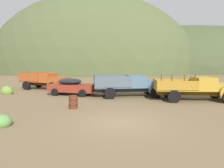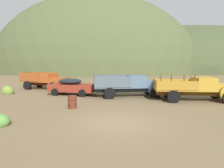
{
  "view_description": "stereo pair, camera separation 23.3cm",
  "coord_description": "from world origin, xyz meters",
  "px_view_note": "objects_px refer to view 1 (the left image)",
  "views": [
    {
      "loc": [
        1.43,
        -9.41,
        2.99
      ],
      "look_at": [
        -2.06,
        8.36,
        1.03
      ],
      "focal_mm": 30.94,
      "sensor_mm": 36.0,
      "label": 1
    },
    {
      "loc": [
        1.66,
        -9.37,
        2.99
      ],
      "look_at": [
        -2.06,
        8.36,
        1.03
      ],
      "focal_mm": 30.94,
      "sensor_mm": 36.0,
      "label": 2
    }
  ],
  "objects_px": {
    "car_rust_red": "(74,86)",
    "truck_mustard": "(202,88)",
    "truck_oxide_orange": "(47,81)",
    "oil_drum_spare": "(73,102)",
    "truck_chalk_blue": "(135,85)"
  },
  "relations": [
    {
      "from": "car_rust_red",
      "to": "oil_drum_spare",
      "type": "bearing_deg",
      "value": -65.69
    },
    {
      "from": "truck_chalk_blue",
      "to": "oil_drum_spare",
      "type": "height_order",
      "value": "truck_chalk_blue"
    },
    {
      "from": "truck_oxide_orange",
      "to": "oil_drum_spare",
      "type": "distance_m",
      "value": 10.57
    },
    {
      "from": "truck_oxide_orange",
      "to": "truck_mustard",
      "type": "xyz_separation_m",
      "value": [
        15.59,
        -3.7,
        -0.0
      ]
    },
    {
      "from": "car_rust_red",
      "to": "truck_oxide_orange",
      "type": "bearing_deg",
      "value": 148.42
    },
    {
      "from": "truck_oxide_orange",
      "to": "oil_drum_spare",
      "type": "height_order",
      "value": "truck_oxide_orange"
    },
    {
      "from": "car_rust_red",
      "to": "truck_mustard",
      "type": "xyz_separation_m",
      "value": [
        11.12,
        -0.66,
        0.19
      ]
    },
    {
      "from": "truck_mustard",
      "to": "truck_oxide_orange",
      "type": "bearing_deg",
      "value": 159.64
    },
    {
      "from": "truck_chalk_blue",
      "to": "truck_mustard",
      "type": "relative_size",
      "value": 1.01
    },
    {
      "from": "truck_oxide_orange",
      "to": "car_rust_red",
      "type": "distance_m",
      "value": 5.41
    },
    {
      "from": "truck_mustard",
      "to": "car_rust_red",
      "type": "bearing_deg",
      "value": 169.59
    },
    {
      "from": "truck_chalk_blue",
      "to": "truck_mustard",
      "type": "height_order",
      "value": "truck_mustard"
    },
    {
      "from": "car_rust_red",
      "to": "truck_chalk_blue",
      "type": "distance_m",
      "value": 5.71
    },
    {
      "from": "car_rust_red",
      "to": "oil_drum_spare",
      "type": "xyz_separation_m",
      "value": [
        2.08,
        -5.23,
        -0.39
      ]
    },
    {
      "from": "truck_oxide_orange",
      "to": "truck_chalk_blue",
      "type": "distance_m",
      "value": 10.54
    }
  ]
}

